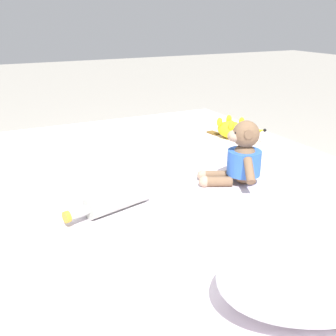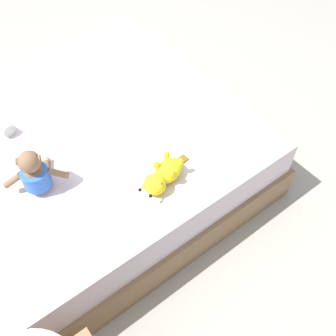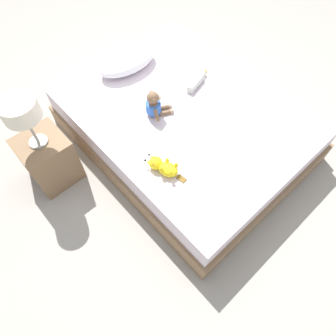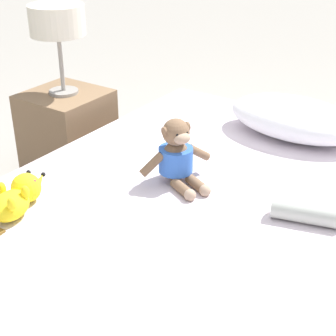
{
  "view_description": "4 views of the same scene",
  "coord_description": "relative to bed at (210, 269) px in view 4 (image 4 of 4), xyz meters",
  "views": [
    {
      "loc": [
        0.63,
        1.27,
        0.99
      ],
      "look_at": [
        0.0,
        0.0,
        0.46
      ],
      "focal_mm": 43.94,
      "sensor_mm": 36.0,
      "label": 1
    },
    {
      "loc": [
        -1.4,
        0.31,
        1.82
      ],
      "look_at": [
        -0.53,
        -0.36,
        0.47
      ],
      "focal_mm": 41.3,
      "sensor_mm": 36.0,
      "label": 2
    },
    {
      "loc": [
        -1.3,
        -1.21,
        2.27
      ],
      "look_at": [
        -0.53,
        -0.36,
        0.47
      ],
      "focal_mm": 32.15,
      "sensor_mm": 36.0,
      "label": 3
    },
    {
      "loc": [
        0.68,
        -1.24,
        1.32
      ],
      "look_at": [
        -0.19,
        0.03,
        0.52
      ],
      "focal_mm": 56.36,
      "sensor_mm": 36.0,
      "label": 4
    }
  ],
  "objects": [
    {
      "name": "bedside_lamp",
      "position": [
        -1.1,
        0.46,
        0.6
      ],
      "size": [
        0.25,
        0.25,
        0.41
      ],
      "color": "gray",
      "rests_on": "nightstand"
    },
    {
      "name": "plush_monkey",
      "position": [
        -0.23,
        0.14,
        0.3
      ],
      "size": [
        0.25,
        0.27,
        0.24
      ],
      "color": "brown",
      "rests_on": "bed"
    },
    {
      "name": "glass_bottle",
      "position": [
        0.26,
        0.14,
        0.24
      ],
      "size": [
        0.29,
        0.13,
        0.07
      ],
      "color": "#B7BCB2",
      "rests_on": "bed"
    },
    {
      "name": "ground_plane",
      "position": [
        0.0,
        0.0,
        -0.2
      ],
      "size": [
        16.0,
        16.0,
        0.0
      ],
      "primitive_type": "plane",
      "color": "#9E998E"
    },
    {
      "name": "bed",
      "position": [
        0.0,
        0.0,
        0.0
      ],
      "size": [
        1.59,
        2.04,
        0.41
      ],
      "color": "#846647",
      "rests_on": "ground_plane"
    },
    {
      "name": "plush_yellow_creature",
      "position": [
        -0.54,
        -0.32,
        0.25
      ],
      "size": [
        0.17,
        0.32,
        0.1
      ],
      "color": "yellow",
      "rests_on": "bed"
    },
    {
      "name": "nightstand",
      "position": [
        -1.1,
        0.46,
        0.03
      ],
      "size": [
        0.36,
        0.36,
        0.47
      ],
      "color": "#846647",
      "rests_on": "ground_plane"
    },
    {
      "name": "pillow",
      "position": [
        -0.04,
        0.74,
        0.29
      ],
      "size": [
        0.59,
        0.36,
        0.16
      ],
      "color": "white",
      "rests_on": "bed"
    }
  ]
}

